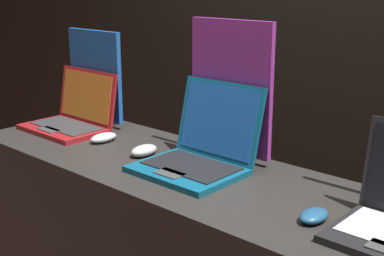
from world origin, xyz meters
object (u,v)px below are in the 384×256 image
object	(u,v)px
promo_stand_front	(95,80)
laptop_front	(73,116)
mouse_front	(104,138)
laptop_middle	(200,150)
mouse_middle	(144,150)
promo_stand_middle	(230,93)
mouse_back	(314,216)

from	to	relation	value
promo_stand_front	laptop_front	bearing A→B (deg)	-90.00
laptop_front	mouse_front	distance (m)	0.25
mouse_front	laptop_middle	xyz separation A→B (m)	(0.49, 0.03, 0.05)
promo_stand_front	mouse_middle	xyz separation A→B (m)	(0.49, -0.17, -0.18)
mouse_middle	promo_stand_middle	distance (m)	0.38
laptop_middle	promo_stand_front	bearing A→B (deg)	169.52
mouse_back	promo_stand_middle	bearing A→B (deg)	151.91
promo_stand_front	promo_stand_middle	world-z (taller)	promo_stand_middle
laptop_middle	mouse_middle	world-z (taller)	laptop_middle
laptop_front	mouse_middle	world-z (taller)	laptop_front
promo_stand_front	mouse_front	bearing A→B (deg)	-33.43
laptop_front	promo_stand_front	size ratio (longest dim) A/B	0.88
mouse_front	promo_stand_middle	world-z (taller)	promo_stand_middle
promo_stand_front	promo_stand_middle	size ratio (longest dim) A/B	0.84
mouse_front	mouse_back	xyz separation A→B (m)	(0.98, -0.08, -0.00)
mouse_front	laptop_middle	distance (m)	0.49
mouse_middle	mouse_back	xyz separation A→B (m)	(0.74, -0.07, -0.00)
laptop_middle	mouse_back	distance (m)	0.51
mouse_middle	mouse_back	bearing A→B (deg)	-5.32
promo_stand_front	mouse_middle	world-z (taller)	promo_stand_front
laptop_middle	promo_stand_middle	size ratio (longest dim) A/B	0.70
mouse_front	promo_stand_front	world-z (taller)	promo_stand_front
laptop_middle	mouse_middle	bearing A→B (deg)	-171.60
mouse_middle	mouse_back	size ratio (longest dim) A/B	1.10
mouse_front	laptop_middle	world-z (taller)	laptop_middle
promo_stand_front	laptop_middle	world-z (taller)	promo_stand_front
mouse_front	promo_stand_middle	bearing A→B (deg)	21.06
laptop_front	mouse_middle	size ratio (longest dim) A/B	3.22
laptop_middle	mouse_back	xyz separation A→B (m)	(0.50, -0.10, -0.05)
promo_stand_front	mouse_middle	size ratio (longest dim) A/B	3.67
mouse_front	promo_stand_middle	size ratio (longest dim) A/B	0.24
mouse_back	mouse_middle	bearing A→B (deg)	174.68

